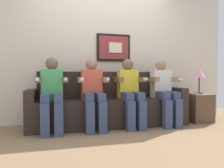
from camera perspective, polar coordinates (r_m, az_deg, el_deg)
The scene contains 10 objects.
ground_plane at distance 3.34m, azimuth 0.68°, elevation -12.17°, with size 6.49×6.49×0.00m, color #8C6B4C.
back_wall_assembly at distance 4.01m, azimuth -2.22°, elevation 8.92°, with size 4.99×0.10×2.60m.
couch at distance 3.59m, azimuth -0.73°, elevation -6.09°, with size 2.59×0.58×0.90m.
person_leftmost at distance 3.29m, azimuth -15.68°, elevation -1.78°, with size 0.46×0.56×1.11m.
person_left_center at distance 3.33m, azimuth -5.12°, elevation -1.66°, with size 0.46×0.56×1.11m.
person_right_center at distance 3.49m, azimuth 4.82°, elevation -1.50°, with size 0.46×0.56×1.11m.
person_rightmost at distance 3.74m, azimuth 13.67°, elevation -1.31°, with size 0.46×0.56×1.11m.
side_table_right at distance 4.22m, azimuth 21.99°, elevation -5.88°, with size 0.40×0.40×0.50m.
table_lamp at distance 4.25m, azimuth 22.19°, elevation 2.40°, with size 0.22×0.22×0.46m.
spare_remote_on_table at distance 4.15m, azimuth 21.26°, elevation -2.39°, with size 0.04×0.13×0.02m, color white.
Camera 1 is at (-0.87, -3.12, 0.82)m, focal length 34.40 mm.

